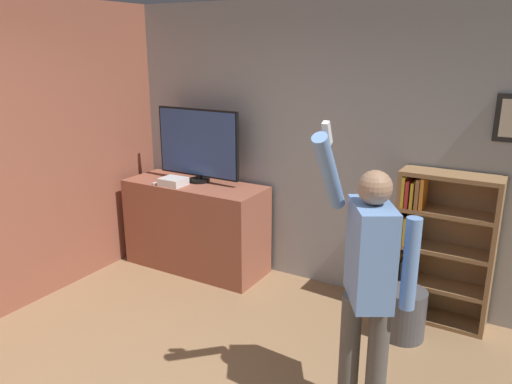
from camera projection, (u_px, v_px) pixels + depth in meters
name	position (u px, v px, depth m)	size (l,w,h in m)	color
wall_back	(316.00, 148.00, 4.71)	(6.02, 0.09, 2.70)	#9EA3A8
wall_side_brick	(52.00, 151.00, 4.59)	(0.06, 4.24, 2.70)	#93513D
tv_ledge	(196.00, 226.00, 5.23)	(1.49, 0.58, 0.93)	#93513D
television	(198.00, 145.00, 5.06)	(0.96, 0.22, 0.75)	black
game_console	(173.00, 182.00, 5.02)	(0.24, 0.21, 0.08)	white
remote_loose	(159.00, 183.00, 5.08)	(0.07, 0.14, 0.02)	white
bookshelf	(435.00, 249.00, 4.19)	(0.78, 0.28, 1.31)	#997047
person	(368.00, 275.00, 2.97)	(0.56, 0.54, 1.90)	#56514C
waste_bin	(405.00, 314.00, 4.02)	(0.33, 0.33, 0.41)	#4C4C51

